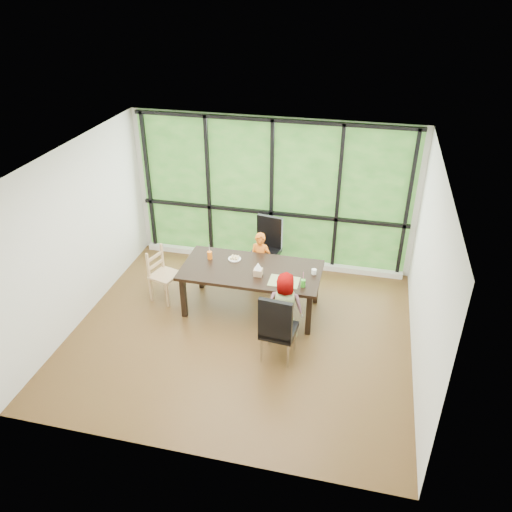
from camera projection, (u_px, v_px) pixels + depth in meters
The scene contains 23 objects.
ground at pixel (241, 333), 7.64m from camera, with size 5.00×5.00×0.00m, color black.
back_wall at pixel (272, 193), 8.87m from camera, with size 5.00×5.00×0.00m, color silver.
foliage_backdrop at pixel (272, 194), 8.85m from camera, with size 4.80×0.02×2.65m, color #26531C.
window_mullions at pixel (271, 195), 8.82m from camera, with size 4.80×0.06×2.65m, color black, non-canonical shape.
window_sill at pixel (270, 260), 9.43m from camera, with size 4.80×0.12×0.10m, color silver.
dining_table at pixel (251, 289), 7.99m from camera, with size 2.15×1.05×0.75m, color black.
chair_window_leather at pixel (265, 249), 8.79m from camera, with size 0.46×0.46×1.08m, color black.
chair_interior_leather at pixel (279, 326), 6.92m from camera, with size 0.46×0.46×1.08m, color black.
chair_end_beech at pixel (165, 275), 8.21m from camera, with size 0.42×0.40×0.90m, color tan.
child_toddler at pixel (260, 262), 8.46m from camera, with size 0.38×0.25×1.04m, color #D75F13.
child_older at pixel (284, 307), 7.28m from camera, with size 0.53×0.35×1.09m, color slate.
placemat at pixel (284, 281), 7.49m from camera, with size 0.44×0.33×0.01m, color tan.
plate_far at pixel (235, 259), 8.06m from camera, with size 0.21×0.21×0.01m, color white.
plate_near at pixel (286, 280), 7.51m from camera, with size 0.24×0.24×0.02m, color white.
orange_cup at pixel (210, 255), 8.06m from camera, with size 0.08×0.08×0.12m, color orange.
green_cup at pixel (303, 283), 7.35m from camera, with size 0.07×0.07×0.11m, color green.
white_mug at pixel (314, 272), 7.66m from camera, with size 0.08×0.08×0.08m, color white.
tissue_box at pixel (258, 272), 7.62m from camera, with size 0.13×0.13×0.11m, color tan.
crepe_rolls_far at pixel (235, 258), 8.05m from camera, with size 0.15×0.12×0.04m, color tan, non-canonical shape.
crepe_rolls_near at pixel (286, 279), 7.50m from camera, with size 0.05×0.12×0.04m, color tan, non-canonical shape.
straw_white at pixel (209, 250), 8.01m from camera, with size 0.01×0.01×0.20m, color white.
straw_pink at pixel (303, 278), 7.31m from camera, with size 0.01×0.01×0.20m, color pink.
tissue at pixel (258, 266), 7.57m from camera, with size 0.12×0.12×0.11m, color white.
Camera 1 is at (1.61, -5.83, 4.82)m, focal length 35.49 mm.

